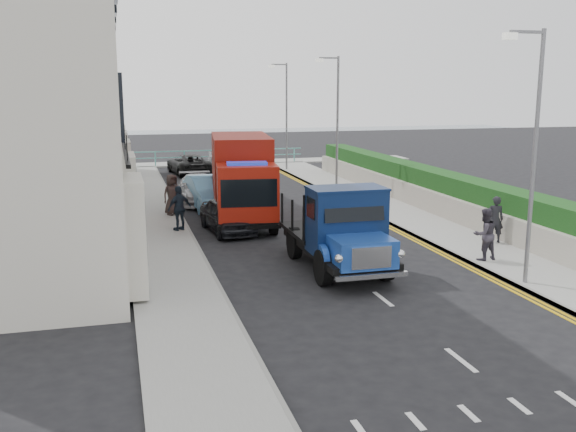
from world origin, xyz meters
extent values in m
plane|color=black|center=(0.00, 0.00, 0.00)|extent=(120.00, 120.00, 0.00)
cube|color=gray|center=(-5.20, 9.00, 0.06)|extent=(2.40, 38.00, 0.12)
cube|color=gray|center=(5.30, 9.00, 0.06)|extent=(2.60, 38.00, 0.12)
cube|color=gray|center=(0.00, 29.00, 0.06)|extent=(30.00, 2.50, 0.12)
plane|color=slate|center=(0.00, 60.00, 0.00)|extent=(120.00, 120.00, 0.00)
cube|color=beige|center=(-9.50, 13.00, 7.00)|extent=(6.00, 30.00, 14.00)
cube|color=black|center=(-6.35, 13.00, 3.60)|extent=(0.12, 28.00, 0.10)
cube|color=#B2AD9E|center=(6.60, 9.00, 0.55)|extent=(0.30, 28.00, 1.00)
cube|color=#143E14|center=(7.30, 9.00, 0.95)|extent=(1.20, 28.00, 1.70)
cube|color=#59B2A5|center=(0.00, 28.20, 1.08)|extent=(13.00, 0.08, 0.06)
cube|color=#59B2A5|center=(0.00, 28.20, 0.65)|extent=(13.00, 0.06, 0.05)
cylinder|color=slate|center=(4.30, -2.00, 3.50)|extent=(0.12, 0.12, 7.00)
cube|color=slate|center=(3.80, -2.00, 6.90)|extent=(1.00, 0.08, 0.08)
cube|color=beige|center=(3.30, -2.00, 6.78)|extent=(0.35, 0.18, 0.18)
cylinder|color=slate|center=(4.30, 14.00, 3.50)|extent=(0.12, 0.12, 7.00)
cube|color=slate|center=(3.80, 14.00, 6.90)|extent=(1.00, 0.08, 0.08)
cube|color=beige|center=(3.30, 14.00, 6.78)|extent=(0.35, 0.18, 0.18)
cylinder|color=slate|center=(4.30, 24.00, 3.50)|extent=(0.12, 0.12, 7.00)
cube|color=slate|center=(3.80, 24.00, 6.90)|extent=(1.00, 0.08, 0.08)
cube|color=beige|center=(3.30, 24.00, 6.78)|extent=(0.35, 0.18, 0.18)
cylinder|color=black|center=(-1.16, -0.44, 0.52)|extent=(0.28, 1.03, 1.03)
cylinder|color=black|center=(0.73, -0.44, 0.52)|extent=(0.28, 1.03, 1.03)
cylinder|color=black|center=(-1.16, 2.57, 0.52)|extent=(0.28, 1.03, 1.03)
cylinder|color=black|center=(0.73, 2.57, 0.52)|extent=(0.28, 1.03, 1.03)
cube|color=black|center=(-0.21, 1.07, 0.67)|extent=(2.05, 5.16, 0.19)
cube|color=#1D449E|center=(-0.21, -0.92, 1.05)|extent=(1.67, 1.40, 0.77)
cube|color=silver|center=(-0.22, -1.64, 1.05)|extent=(1.13, 0.09, 0.59)
cube|color=#0D1F47|center=(-0.21, 0.31, 1.67)|extent=(2.15, 1.29, 1.88)
cube|color=black|center=(-0.21, 2.36, 0.91)|extent=(2.26, 3.01, 0.13)
cylinder|color=black|center=(-2.94, 6.31, 0.51)|extent=(0.42, 1.05, 1.02)
cylinder|color=black|center=(-1.01, 6.07, 0.51)|extent=(0.42, 1.05, 1.02)
cylinder|color=black|center=(-2.58, 9.15, 0.51)|extent=(0.42, 1.05, 1.02)
cylinder|color=black|center=(-0.66, 8.91, 0.51)|extent=(0.42, 1.05, 1.02)
cylinder|color=black|center=(-2.33, 11.17, 0.51)|extent=(0.42, 1.05, 1.02)
cylinder|color=black|center=(-0.41, 10.93, 0.51)|extent=(0.42, 1.05, 1.02)
cube|color=black|center=(-1.68, 8.57, 0.69)|extent=(2.91, 6.68, 0.23)
cube|color=maroon|center=(-1.97, 6.19, 1.66)|extent=(2.42, 2.02, 2.03)
cube|color=black|center=(-2.08, 5.34, 1.76)|extent=(2.03, 0.32, 1.02)
cube|color=maroon|center=(-1.55, 9.58, 2.13)|extent=(2.89, 5.05, 2.77)
imported|color=black|center=(-2.60, 7.00, 0.64)|extent=(1.92, 3.92, 1.29)
imported|color=#62A4D3|center=(-2.60, 12.00, 0.75)|extent=(1.99, 4.66, 1.49)
imported|color=#ACABB0|center=(-2.84, 13.63, 0.66)|extent=(1.95, 4.57, 1.31)
imported|color=black|center=(-2.14, 24.09, 0.64)|extent=(2.72, 4.86, 1.28)
imported|color=#A3A4A8|center=(1.20, 26.62, 0.75)|extent=(3.43, 4.77, 1.51)
imported|color=black|center=(6.10, 2.39, 0.95)|extent=(0.70, 0.57, 1.65)
imported|color=#37333E|center=(4.46, 0.41, 0.95)|extent=(0.89, 0.73, 1.66)
imported|color=#1D2734|center=(-4.40, 7.21, 0.98)|extent=(1.08, 0.84, 1.71)
imported|color=#372A27|center=(-4.40, 10.35, 0.99)|extent=(1.00, 0.85, 1.75)
camera|label=1|loc=(-6.63, -16.96, 5.52)|focal=40.00mm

